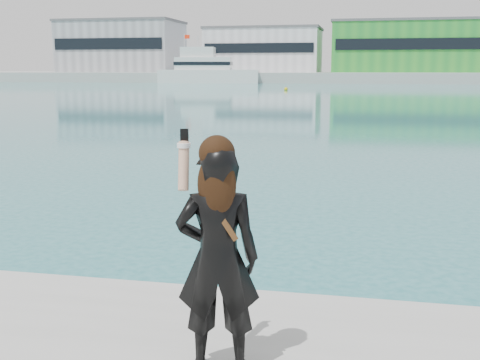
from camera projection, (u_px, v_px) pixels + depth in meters
The scene contains 8 objects.
far_quay at pixel (366, 77), 129.38m from camera, with size 320.00×40.00×2.00m, color #9E9E99.
warehouse_grey_left at pixel (122, 46), 137.35m from camera, with size 26.52×16.36×11.50m.
warehouse_white at pixel (264, 50), 130.85m from camera, with size 24.48×15.35×9.50m.
warehouse_green at pixel (407, 47), 124.68m from camera, with size 30.60×16.36×10.50m.
flagpole_left at pixel (185, 51), 127.40m from camera, with size 1.28×0.16×8.00m.
motor_yacht at pixel (206, 70), 115.95m from camera, with size 19.70×7.56×8.96m.
buoy_far at pixel (286, 90), 77.75m from camera, with size 0.50×0.50×0.50m, color #DCBA0B.
woman at pixel (217, 252), 3.88m from camera, with size 0.60×0.46×1.58m.
Camera 1 is at (0.41, -4.06, 2.76)m, focal length 45.00 mm.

